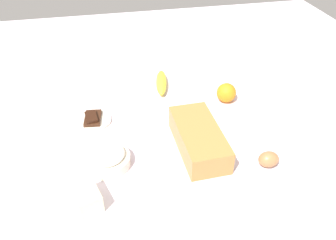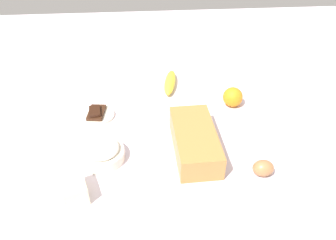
{
  "view_description": "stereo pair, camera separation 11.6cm",
  "coord_description": "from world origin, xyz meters",
  "px_view_note": "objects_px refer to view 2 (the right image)",
  "views": [
    {
      "loc": [
        0.9,
        -0.19,
        0.74
      ],
      "look_at": [
        0.0,
        0.0,
        0.04
      ],
      "focal_mm": 35.84,
      "sensor_mm": 36.0,
      "label": 1
    },
    {
      "loc": [
        0.92,
        -0.07,
        0.74
      ],
      "look_at": [
        0.0,
        0.0,
        0.04
      ],
      "focal_mm": 35.84,
      "sensor_mm": 36.0,
      "label": 2
    }
  ],
  "objects_px": {
    "loaf_pan": "(195,140)",
    "egg_near_butter": "(263,168)",
    "banana": "(170,82)",
    "butter_block": "(74,189)",
    "flour_bowl": "(102,152)",
    "orange_fruit": "(233,97)",
    "chocolate_plate": "(97,114)"
  },
  "relations": [
    {
      "from": "orange_fruit",
      "to": "butter_block",
      "type": "relative_size",
      "value": 0.84
    },
    {
      "from": "loaf_pan",
      "to": "chocolate_plate",
      "type": "distance_m",
      "value": 0.4
    },
    {
      "from": "loaf_pan",
      "to": "banana",
      "type": "relative_size",
      "value": 1.5
    },
    {
      "from": "orange_fruit",
      "to": "butter_block",
      "type": "height_order",
      "value": "orange_fruit"
    },
    {
      "from": "flour_bowl",
      "to": "butter_block",
      "type": "relative_size",
      "value": 1.56
    },
    {
      "from": "loaf_pan",
      "to": "flour_bowl",
      "type": "height_order",
      "value": "loaf_pan"
    },
    {
      "from": "loaf_pan",
      "to": "egg_near_butter",
      "type": "xyz_separation_m",
      "value": [
        0.12,
        0.19,
        -0.02
      ]
    },
    {
      "from": "loaf_pan",
      "to": "egg_near_butter",
      "type": "height_order",
      "value": "loaf_pan"
    },
    {
      "from": "banana",
      "to": "egg_near_butter",
      "type": "bearing_deg",
      "value": 24.11
    },
    {
      "from": "butter_block",
      "to": "chocolate_plate",
      "type": "relative_size",
      "value": 0.69
    },
    {
      "from": "loaf_pan",
      "to": "flour_bowl",
      "type": "xyz_separation_m",
      "value": [
        0.02,
        -0.29,
        -0.01
      ]
    },
    {
      "from": "loaf_pan",
      "to": "egg_near_butter",
      "type": "relative_size",
      "value": 4.43
    },
    {
      "from": "loaf_pan",
      "to": "butter_block",
      "type": "height_order",
      "value": "loaf_pan"
    },
    {
      "from": "butter_block",
      "to": "flour_bowl",
      "type": "bearing_deg",
      "value": 156.22
    },
    {
      "from": "loaf_pan",
      "to": "orange_fruit",
      "type": "bearing_deg",
      "value": 141.33
    },
    {
      "from": "loaf_pan",
      "to": "orange_fruit",
      "type": "distance_m",
      "value": 0.3
    },
    {
      "from": "banana",
      "to": "loaf_pan",
      "type": "bearing_deg",
      "value": 6.47
    },
    {
      "from": "flour_bowl",
      "to": "orange_fruit",
      "type": "bearing_deg",
      "value": 118.75
    },
    {
      "from": "chocolate_plate",
      "to": "butter_block",
      "type": "bearing_deg",
      "value": -3.77
    },
    {
      "from": "loaf_pan",
      "to": "chocolate_plate",
      "type": "relative_size",
      "value": 2.19
    },
    {
      "from": "flour_bowl",
      "to": "butter_block",
      "type": "bearing_deg",
      "value": -23.78
    },
    {
      "from": "loaf_pan",
      "to": "butter_block",
      "type": "bearing_deg",
      "value": -67.37
    },
    {
      "from": "flour_bowl",
      "to": "banana",
      "type": "xyz_separation_m",
      "value": [
        -0.42,
        0.25,
        -0.01
      ]
    },
    {
      "from": "loaf_pan",
      "to": "chocolate_plate",
      "type": "xyz_separation_m",
      "value": [
        -0.21,
        -0.33,
        -0.03
      ]
    },
    {
      "from": "flour_bowl",
      "to": "banana",
      "type": "height_order",
      "value": "flour_bowl"
    },
    {
      "from": "banana",
      "to": "egg_near_butter",
      "type": "height_order",
      "value": "egg_near_butter"
    },
    {
      "from": "flour_bowl",
      "to": "orange_fruit",
      "type": "relative_size",
      "value": 1.85
    },
    {
      "from": "banana",
      "to": "egg_near_butter",
      "type": "distance_m",
      "value": 0.57
    },
    {
      "from": "flour_bowl",
      "to": "chocolate_plate",
      "type": "distance_m",
      "value": 0.23
    },
    {
      "from": "banana",
      "to": "orange_fruit",
      "type": "bearing_deg",
      "value": 55.32
    },
    {
      "from": "chocolate_plate",
      "to": "egg_near_butter",
      "type": "bearing_deg",
      "value": 57.36
    },
    {
      "from": "loaf_pan",
      "to": "banana",
      "type": "bearing_deg",
      "value": -175.45
    }
  ]
}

